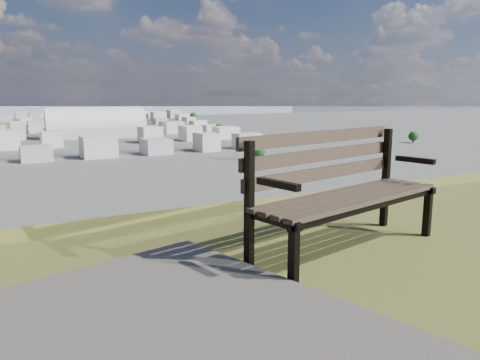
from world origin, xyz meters
TOP-DOWN VIEW (x-y plane):
  - park_bench at (-1.00, 2.51)m, footprint 2.04×1.04m
  - arena at (53.83, 296.64)m, footprint 58.99×27.65m

SIDE VIEW (x-z plane):
  - arena at x=53.83m, z-range -6.44..17.92m
  - park_bench at x=-1.00m, z-range 25.07..26.09m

